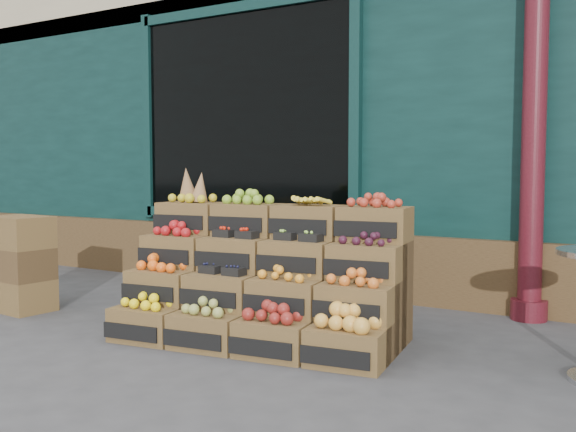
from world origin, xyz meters
The scene contains 5 objects.
ground centered at (0.00, 0.00, 0.00)m, with size 60.00×60.00×0.00m, color #3D3D3F.
shop_facade centered at (0.00, 5.11, 2.40)m, with size 12.00×6.24×4.80m.
crate_display centered at (-0.29, 0.54, 0.37)m, with size 2.01×1.16×1.19m.
spare_crates centered at (-2.52, 0.23, 0.40)m, with size 0.56×0.41×0.79m.
shopkeeper centered at (-2.00, 2.96, 0.93)m, with size 0.68×0.45×1.86m, color #195723.
Camera 1 is at (2.10, -3.18, 1.18)m, focal length 40.00 mm.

